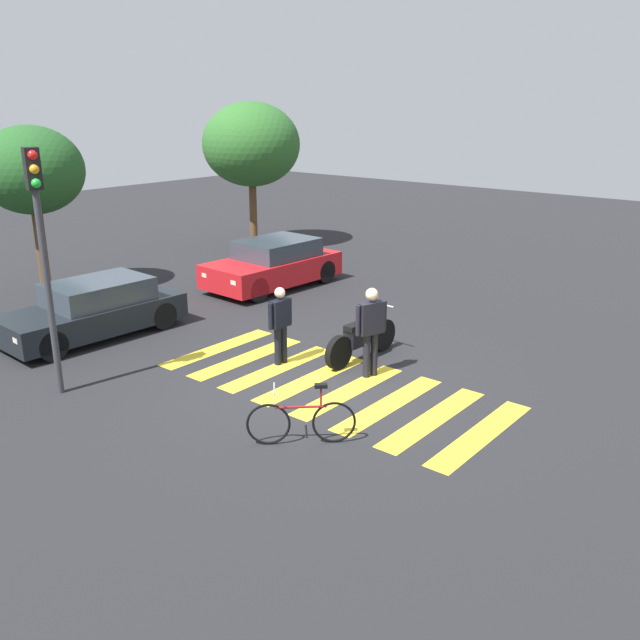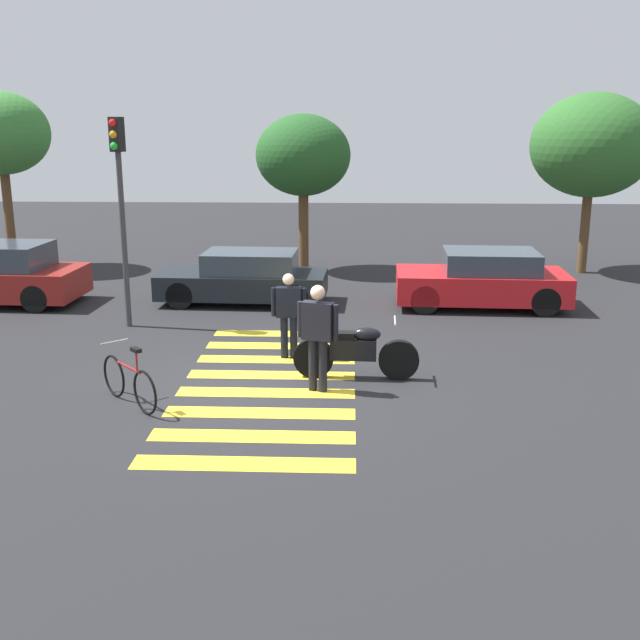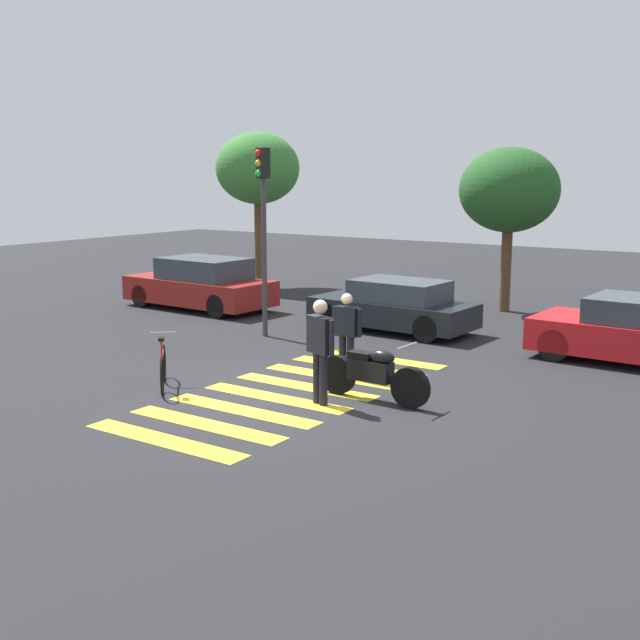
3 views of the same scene
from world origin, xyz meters
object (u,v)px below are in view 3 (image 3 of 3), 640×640
Objects in this scene: police_motorcycle at (373,374)px; traffic_light_pole at (263,212)px; car_maroon_wagon at (201,285)px; car_red_convertible at (638,332)px; officer_by_motorcycle at (347,330)px; officer_on_foot at (320,344)px; leaning_bicycle at (163,368)px; car_black_suv at (394,306)px.

traffic_light_pole is at bearing 146.39° from police_motorcycle.
car_red_convertible is at bearing 0.43° from car_maroon_wagon.
car_red_convertible is (4.34, 4.29, -0.26)m from officer_by_motorcycle.
traffic_light_pole is at bearing -165.01° from car_red_convertible.
officer_on_foot is at bearing -121.34° from car_red_convertible.
car_black_suv reaches higher than leaning_bicycle.
leaning_bicycle is 8.64m from car_maroon_wagon.
police_motorcycle is 10.37m from car_maroon_wagon.
car_black_suv is 5.78m from car_red_convertible.
traffic_light_pole is at bearing -27.48° from car_maroon_wagon.
car_black_suv is (-2.69, 5.60, 0.14)m from police_motorcycle.
car_red_convertible is at bearing 44.72° from officer_by_motorcycle.
police_motorcycle is 0.48× the size of car_maroon_wagon.
officer_by_motorcycle is 4.73m from traffic_light_pole.
traffic_light_pole is at bearing -134.15° from car_black_suv.
car_red_convertible is at bearing -1.66° from car_black_suv.
car_maroon_wagon reaches higher than police_motorcycle.
officer_on_foot reaches higher than police_motorcycle.
car_black_suv reaches higher than police_motorcycle.
leaning_bicycle is 0.31× the size of car_black_suv.
officer_on_foot is (2.93, 0.77, 0.66)m from leaning_bicycle.
officer_by_motorcycle is 8.73m from car_maroon_wagon.
traffic_light_pole reaches higher than car_black_suv.
police_motorcycle is 3.84m from leaning_bicycle.
officer_by_motorcycle is at bearing 108.96° from officer_on_foot.
officer_by_motorcycle is at bearing 137.73° from police_motorcycle.
car_maroon_wagon is 1.11× the size of car_red_convertible.
officer_by_motorcycle is 4.70m from car_black_suv.
car_black_suv is 3.99m from traffic_light_pole.
car_red_convertible is at bearing 14.99° from traffic_light_pole.
traffic_light_pole reaches higher than officer_on_foot.
officer_on_foot is at bearing -71.81° from car_black_suv.
officer_by_motorcycle is at bearing -28.81° from car_maroon_wagon.
traffic_light_pole is (-4.31, 3.95, 1.92)m from officer_on_foot.
leaning_bicycle is 3.50m from officer_by_motorcycle.
leaning_bicycle is 0.31× the size of car_red_convertible.
police_motorcycle is 1.22× the size of officer_on_foot.
car_red_convertible is (5.78, -0.17, 0.04)m from car_black_suv.
police_motorcycle is 1.34× the size of officer_by_motorcycle.
officer_by_motorcycle is at bearing -72.13° from car_black_suv.
car_maroon_wagon is 6.21m from car_black_suv.
leaning_bicycle is at bearing -131.78° from officer_by_motorcycle.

